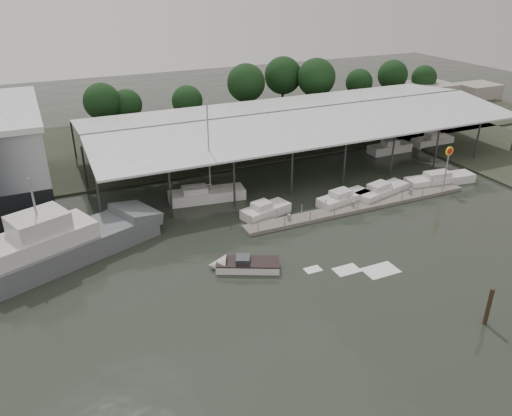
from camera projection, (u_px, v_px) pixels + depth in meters
name	position (u px, v px, depth m)	size (l,w,h in m)	color
ground	(282.00, 287.00, 41.93)	(200.00, 200.00, 0.00)	#252B23
land_strip_far	(156.00, 143.00, 76.36)	(140.00, 30.00, 0.30)	#32382A
covered_boat_shed	(300.00, 114.00, 68.64)	(58.24, 24.00, 6.96)	white
floating_dock	(360.00, 206.00, 55.67)	(28.00, 2.00, 1.40)	slate
shell_fuel_sign	(448.00, 160.00, 58.55)	(1.10, 0.18, 5.55)	gray
distant_commercial_buildings	(442.00, 93.00, 99.93)	(22.00, 8.00, 4.00)	gray
grey_trawler	(58.00, 246.00, 44.94)	(20.06, 11.73, 8.84)	#565C5F
white_sailboat	(206.00, 195.00, 57.46)	(8.97, 3.74, 11.68)	white
speedboat_underway	(242.00, 265.00, 44.25)	(16.17, 8.81, 2.00)	white
moored_cruiser_0	(265.00, 210.00, 53.82)	(5.88, 3.49, 1.70)	white
moored_cruiser_1	(344.00, 198.00, 56.69)	(6.93, 3.36, 1.70)	white
moored_cruiser_2	(381.00, 191.00, 58.51)	(7.73, 3.94, 1.70)	white
moored_cruiser_3	(439.00, 179.00, 61.83)	(9.30, 3.15, 1.70)	white
horizon_tree_line	(280.00, 83.00, 87.88)	(66.79, 11.15, 10.21)	#302015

